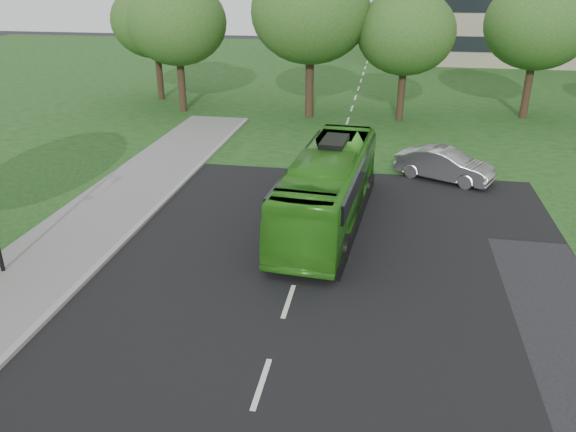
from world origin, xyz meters
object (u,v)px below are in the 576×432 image
Objects in this scene: tree_park_c at (406,33)px; sedan at (445,165)px; tree_park_a at (177,23)px; tree_park_d at (538,24)px; tree_park_b at (311,12)px; bus at (328,187)px; tree_park_f at (155,21)px.

tree_park_c is 13.43m from sedan.
tree_park_d is (24.88, 2.27, 0.08)m from tree_park_a.
tree_park_c reaches higher than sedan.
tree_park_b reaches higher than tree_park_d.
sedan is at bearing 54.20° from bus.
sedan is at bearing -54.49° from tree_park_b.
sedan is at bearing -36.64° from tree_park_f.
tree_park_a is 1.04× the size of tree_park_f.
tree_park_d reaches higher than sedan.
tree_park_b is 15.46m from tree_park_d.
tree_park_a reaches higher than tree_park_c.
tree_park_a is at bearing -49.34° from tree_park_f.
tree_park_a is at bearing 129.93° from bus.
tree_park_f is (-19.38, 3.81, 0.20)m from tree_park_c.
tree_park_b reaches higher than tree_park_c.
bus is at bearing -119.92° from tree_park_d.
sedan is (2.17, -12.21, -5.15)m from tree_park_c.
bus is at bearing 164.36° from sedan.
tree_park_f is at bearing 78.07° from sedan.
tree_park_b is 16.18m from sedan.
bus is (-11.86, -20.61, -4.90)m from tree_park_d.
tree_park_d is 1.05× the size of tree_park_f.
bus is at bearing -79.44° from tree_park_b.
bus reaches higher than sedan.
tree_park_a is 23.00m from bus.
bus is (3.40, -18.26, -5.64)m from tree_park_b.
tree_park_a is 9.65m from tree_park_b.
sedan is (8.63, -12.10, -6.38)m from tree_park_b.
sedan is at bearing -79.94° from tree_park_c.
bus is 2.29× the size of sedan.
tree_park_d is 1.97× the size of sedan.
tree_park_f is at bearing 163.09° from tree_park_b.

